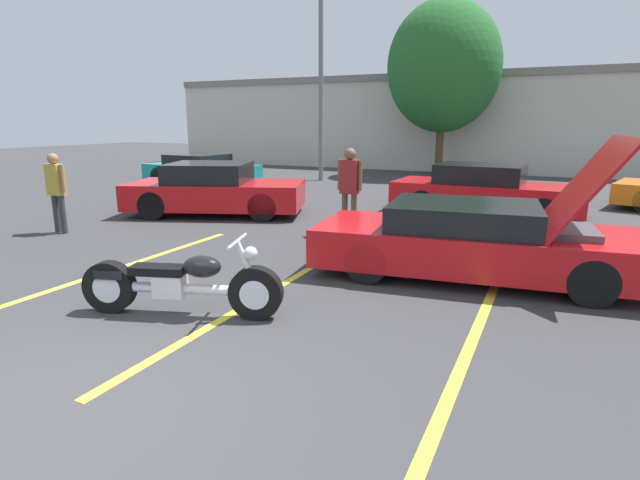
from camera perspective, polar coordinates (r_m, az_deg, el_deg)
ground_plane at (r=4.63m, az=-27.80°, el=-17.41°), size 80.00×80.00×0.00m
parking_stripe_foreground at (r=8.40m, az=-22.73°, el=-3.22°), size 0.12×5.66×0.01m
parking_stripe_middle at (r=6.68m, az=-6.66°, el=-6.39°), size 0.12×5.66×0.01m
parking_stripe_back at (r=5.80m, az=17.34°, el=-10.09°), size 0.12×5.66×0.01m
far_building at (r=25.28m, az=18.29°, el=12.92°), size 32.00×4.20×4.40m
light_pole at (r=19.75m, az=0.31°, el=20.51°), size 1.21×0.28×8.63m
tree_background at (r=22.32m, az=13.96°, el=18.68°), size 4.63×4.63×7.13m
motorcycle at (r=6.13m, az=-15.65°, el=-4.89°), size 2.36×1.02×0.95m
show_car_hood_open at (r=7.66m, az=17.46°, el=-0.06°), size 4.81×2.35×2.07m
parked_car_left_row at (r=18.36m, az=-13.45°, el=7.73°), size 4.17×2.19×1.13m
parked_car_mid_right_row at (r=13.09m, az=18.33°, el=5.35°), size 4.58×1.91×1.23m
parked_car_mid_left_row at (r=12.66m, az=-11.90°, el=5.61°), size 4.61×3.27×1.27m
spectator_near_motorcycle at (r=11.53m, az=-27.92°, el=5.43°), size 0.52×0.21×1.63m
spectator_midground at (r=10.03m, az=3.40°, el=6.44°), size 0.52×0.23×1.75m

